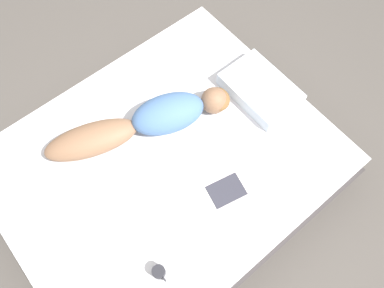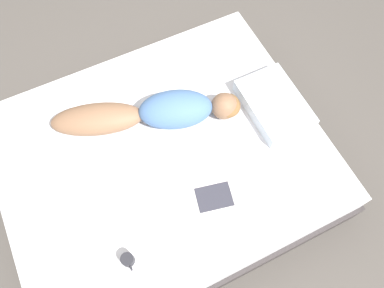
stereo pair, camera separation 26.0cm
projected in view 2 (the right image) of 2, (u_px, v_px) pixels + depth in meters
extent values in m
plane|color=#4C4742|center=(166.00, 177.00, 3.07)|extent=(12.00, 12.00, 0.00)
cube|color=#383333|center=(165.00, 171.00, 2.94)|extent=(1.90, 2.30, 0.29)
cube|color=silver|center=(163.00, 158.00, 2.72)|extent=(1.84, 2.24, 0.20)
ellipsoid|color=brown|center=(97.00, 119.00, 2.64)|extent=(0.45, 0.70, 0.18)
ellipsoid|color=#476B9E|center=(176.00, 109.00, 2.64)|extent=(0.45, 0.59, 0.23)
ellipsoid|color=brown|center=(228.00, 105.00, 2.67)|extent=(0.25, 0.24, 0.11)
sphere|color=brown|center=(224.00, 106.00, 2.67)|extent=(0.19, 0.19, 0.19)
cube|color=silver|center=(204.00, 161.00, 2.59)|extent=(0.33, 0.39, 0.01)
cube|color=silver|center=(214.00, 197.00, 2.48)|extent=(0.33, 0.39, 0.01)
cube|color=#2D2D38|center=(214.00, 197.00, 2.48)|extent=(0.22, 0.27, 0.00)
cylinder|color=#232328|center=(128.00, 260.00, 2.28)|extent=(0.08, 0.08, 0.08)
cylinder|color=black|center=(127.00, 259.00, 2.25)|extent=(0.07, 0.07, 0.00)
torus|color=#232328|center=(130.00, 267.00, 2.26)|extent=(0.05, 0.01, 0.05)
cube|color=silver|center=(274.00, 104.00, 2.73)|extent=(0.56, 0.38, 0.11)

